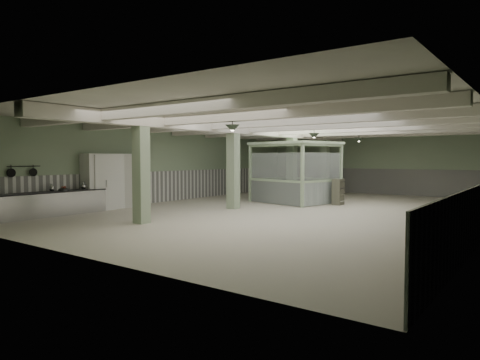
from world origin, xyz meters
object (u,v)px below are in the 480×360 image
Objects in this scene: prep_counter at (47,204)px; walkin_cooler at (113,180)px; filing_cabinet at (338,192)px; guard_booth at (295,163)px.

walkin_cooler is at bearing 91.61° from prep_counter.
walkin_cooler reaches higher than prep_counter.
walkin_cooler is (-0.08, 3.00, 0.77)m from prep_counter.
walkin_cooler is 10.00m from filing_cabinet.
prep_counter is at bearing -88.39° from walkin_cooler.
prep_counter is 3.85× the size of filing_cabinet.
walkin_cooler is at bearing -113.17° from guard_booth.
prep_counter is 3.10m from walkin_cooler.
filing_cabinet is (7.12, 6.99, -0.63)m from walkin_cooler.
guard_booth reaches higher than prep_counter.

